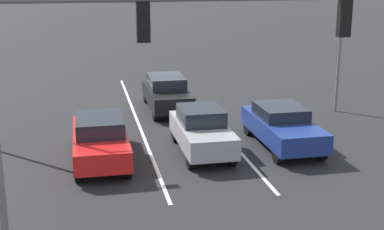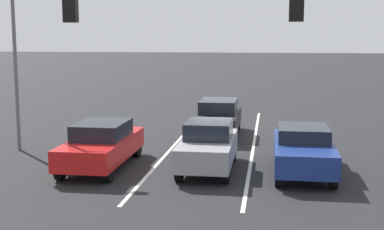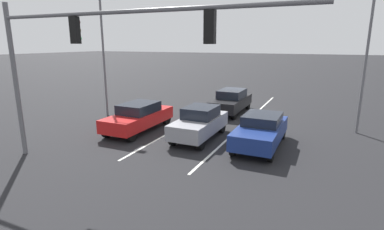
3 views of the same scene
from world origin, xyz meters
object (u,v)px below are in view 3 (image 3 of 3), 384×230
traffic_signal_gantry (80,47)px  car_navy_leftlane_front (261,130)px  car_red_rightlane_front (139,117)px  car_gray_midlane_front (200,123)px  street_lamp_left_shoulder (364,40)px  street_lamp_right_shoulder (105,49)px  car_black_midlane_second (231,101)px

traffic_signal_gantry → car_navy_leftlane_front: bearing=-136.4°
car_red_rightlane_front → traffic_signal_gantry: (-1.18, 5.14, 3.87)m
car_gray_midlane_front → traffic_signal_gantry: (2.48, 5.27, 3.84)m
car_navy_leftlane_front → street_lamp_left_shoulder: (-4.14, -4.37, 4.16)m
street_lamp_left_shoulder → street_lamp_right_shoulder: bearing=8.9°
car_red_rightlane_front → car_navy_leftlane_front: bearing=-178.2°
car_navy_leftlane_front → car_black_midlane_second: bearing=-61.3°
traffic_signal_gantry → street_lamp_left_shoulder: bearing=-135.1°
car_red_rightlane_front → street_lamp_left_shoulder: bearing=-157.3°
street_lamp_left_shoulder → traffic_signal_gantry: bearing=44.9°
car_navy_leftlane_front → car_black_midlane_second: size_ratio=0.98×
traffic_signal_gantry → street_lamp_left_shoulder: (-9.76, -9.72, 0.28)m
car_red_rightlane_front → car_black_midlane_second: car_black_midlane_second is taller
car_red_rightlane_front → traffic_signal_gantry: traffic_signal_gantry is taller
car_gray_midlane_front → street_lamp_right_shoulder: 8.71m
car_navy_leftlane_front → street_lamp_left_shoulder: size_ratio=0.53×
traffic_signal_gantry → car_gray_midlane_front: bearing=-115.2°
car_navy_leftlane_front → street_lamp_left_shoulder: street_lamp_left_shoulder is taller
street_lamp_right_shoulder → car_red_rightlane_front: bearing=150.7°
car_gray_midlane_front → traffic_signal_gantry: 6.97m
street_lamp_right_shoulder → car_black_midlane_second: bearing=-150.3°
car_gray_midlane_front → traffic_signal_gantry: size_ratio=0.35×
car_navy_leftlane_front → car_black_midlane_second: car_black_midlane_second is taller
car_red_rightlane_front → street_lamp_right_shoulder: size_ratio=0.61×
car_gray_midlane_front → car_black_midlane_second: bearing=-87.5°
car_gray_midlane_front → traffic_signal_gantry: bearing=64.8°
street_lamp_right_shoulder → street_lamp_left_shoulder: 15.13m
traffic_signal_gantry → street_lamp_right_shoulder: street_lamp_right_shoulder is taller
car_black_midlane_second → street_lamp_right_shoulder: 9.21m
car_gray_midlane_front → street_lamp_left_shoulder: bearing=-148.6°
car_navy_leftlane_front → street_lamp_right_shoulder: street_lamp_right_shoulder is taller
car_black_midlane_second → street_lamp_right_shoulder: street_lamp_right_shoulder is taller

